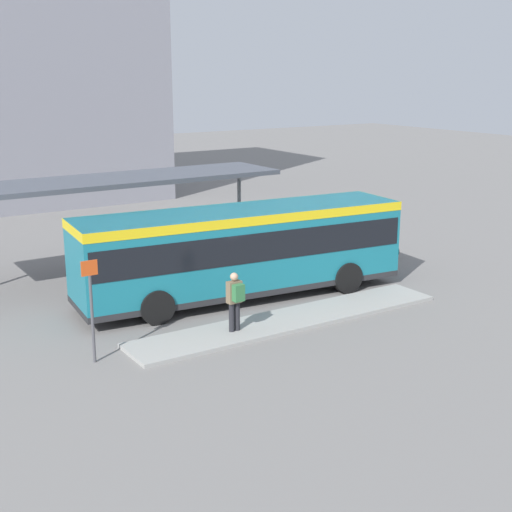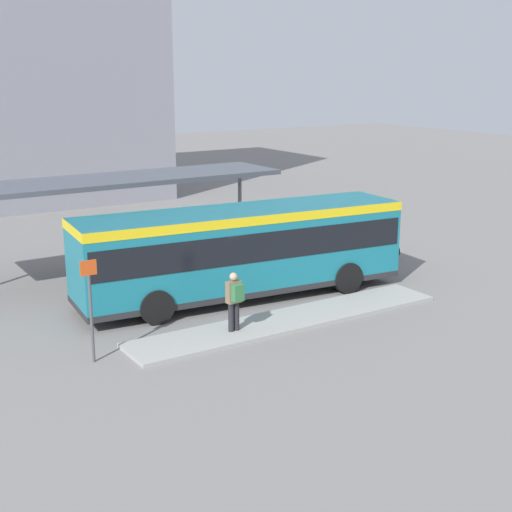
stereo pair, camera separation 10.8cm
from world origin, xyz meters
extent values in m
plane|color=slate|center=(0.00, 0.00, 0.00)|extent=(120.00, 120.00, 0.00)
cube|color=#9E9E99|center=(-0.06, -2.89, 0.06)|extent=(10.59, 1.80, 0.12)
cube|color=#197284|center=(0.00, 0.00, 1.70)|extent=(11.44, 3.64, 2.71)
cube|color=yellow|center=(0.00, 0.00, 2.91)|extent=(11.47, 3.66, 0.30)
cube|color=black|center=(0.00, 0.00, 2.03)|extent=(11.22, 3.65, 0.95)
cube|color=black|center=(5.58, -0.55, 2.03)|extent=(0.31, 2.33, 1.04)
cube|color=#28282B|center=(0.00, 0.00, 0.45)|extent=(11.45, 3.65, 0.20)
cylinder|color=black|center=(3.59, 0.87, 0.55)|extent=(1.11, 0.39, 1.09)
cylinder|color=black|center=(3.35, -1.56, 0.55)|extent=(1.11, 0.39, 1.09)
cylinder|color=black|center=(-3.35, 1.56, 0.55)|extent=(1.11, 0.39, 1.09)
cylinder|color=black|center=(-3.59, -0.87, 0.55)|extent=(1.11, 0.39, 1.09)
cylinder|color=#232328|center=(-2.17, -2.91, 0.55)|extent=(0.16, 0.16, 0.86)
cylinder|color=#232328|center=(-1.97, -2.90, 0.55)|extent=(0.16, 0.16, 0.86)
cube|color=#7A664C|center=(-2.07, -2.90, 1.31)|extent=(0.44, 0.25, 0.65)
cube|color=#337542|center=(-2.06, -3.12, 1.34)|extent=(0.33, 0.22, 0.49)
sphere|color=tan|center=(-2.07, -2.90, 1.77)|extent=(0.23, 0.23, 0.23)
torus|color=black|center=(7.98, 1.06, 0.33)|extent=(0.16, 0.66, 0.66)
torus|color=black|center=(7.83, 1.94, 0.33)|extent=(0.16, 0.66, 0.66)
cylinder|color=red|center=(7.90, 1.50, 0.54)|extent=(0.16, 0.69, 0.04)
cylinder|color=red|center=(7.87, 1.66, 0.49)|extent=(0.04, 0.04, 0.32)
cube|color=black|center=(7.87, 1.66, 0.65)|extent=(0.10, 0.19, 0.04)
cylinder|color=red|center=(7.96, 1.15, 0.62)|extent=(0.48, 0.11, 0.03)
torus|color=black|center=(8.14, 2.69, 0.37)|extent=(0.11, 0.76, 0.76)
torus|color=black|center=(8.05, 1.67, 0.37)|extent=(0.11, 0.76, 0.76)
cylinder|color=#2847AD|center=(8.10, 2.18, 0.62)|extent=(0.11, 0.80, 0.04)
cylinder|color=#2847AD|center=(8.08, 1.99, 0.56)|extent=(0.04, 0.04, 0.37)
cube|color=black|center=(8.08, 1.99, 0.75)|extent=(0.09, 0.19, 0.04)
cylinder|color=#2847AD|center=(8.13, 2.59, 0.71)|extent=(0.48, 0.08, 0.03)
cube|color=#4C515B|center=(-2.51, 5.23, 3.56)|extent=(13.25, 3.12, 0.18)
cylinder|color=gray|center=(3.12, 5.23, 1.74)|extent=(0.16, 0.16, 3.47)
cylinder|color=slate|center=(-0.93, 2.76, 0.25)|extent=(0.67, 0.67, 0.50)
sphere|color=#235B28|center=(-0.93, 2.76, 0.79)|extent=(0.77, 0.77, 0.77)
cylinder|color=slate|center=(1.23, 3.04, 0.31)|extent=(0.71, 0.71, 0.62)
sphere|color=#235B28|center=(1.23, 3.04, 0.92)|extent=(0.82, 0.82, 0.82)
cylinder|color=#4C4C51|center=(-6.26, -2.63, 1.20)|extent=(0.08, 0.08, 2.40)
cube|color=#D84C19|center=(-6.26, -2.63, 2.60)|extent=(0.44, 0.03, 0.40)
camera|label=1|loc=(-12.24, -19.75, 7.52)|focal=50.00mm
camera|label=2|loc=(-12.15, -19.81, 7.52)|focal=50.00mm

